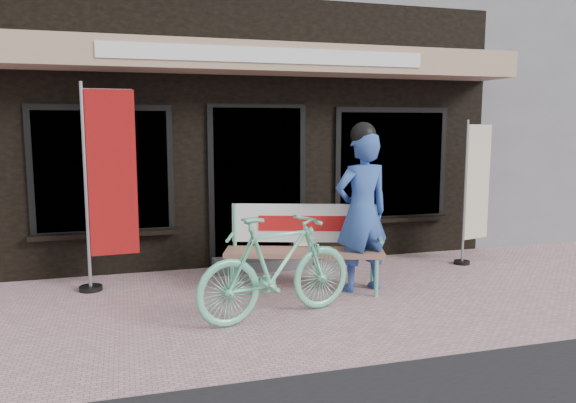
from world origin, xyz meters
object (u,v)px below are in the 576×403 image
object	(u,v)px
nobori_cream	(475,190)
menu_stand	(303,237)
bench	(304,240)
person	(362,209)
nobori_red	(108,184)
bicycle	(277,267)

from	to	relation	value
nobori_cream	menu_stand	world-z (taller)	nobori_cream
bench	nobori_cream	xyz separation A→B (m)	(2.67, 0.55, 0.45)
person	menu_stand	world-z (taller)	person
person	nobori_red	world-z (taller)	nobori_red
bench	person	bearing A→B (deg)	-2.77
bicycle	menu_stand	distance (m)	2.10
nobori_red	menu_stand	distance (m)	2.66
nobori_red	menu_stand	size ratio (longest dim) A/B	3.02
bench	person	size ratio (longest dim) A/B	0.96
bench	bicycle	bearing A→B (deg)	-104.35
bench	bicycle	world-z (taller)	bicycle
bench	menu_stand	bearing A→B (deg)	91.30
nobori_red	nobori_cream	bearing A→B (deg)	-4.79
nobori_red	nobori_cream	distance (m)	4.86
bicycle	person	bearing A→B (deg)	-76.28
nobori_red	person	bearing A→B (deg)	-21.07
person	nobori_cream	bearing A→B (deg)	14.92
bench	nobori_cream	size ratio (longest dim) A/B	0.95
person	bicycle	distance (m)	1.43
person	nobori_red	xyz separation A→B (m)	(-2.81, 0.87, 0.28)
person	nobori_cream	xyz separation A→B (m)	(2.05, 0.79, 0.07)
bicycle	nobori_cream	distance (m)	3.59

